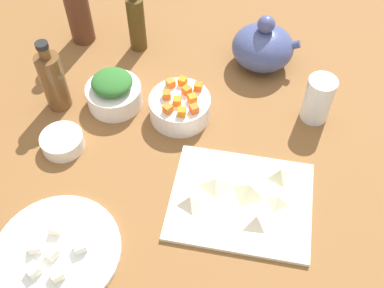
# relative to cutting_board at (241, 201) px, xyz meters

# --- Properties ---
(tabletop) EXTENTS (1.90, 1.90, 0.03)m
(tabletop) POSITION_rel_cutting_board_xyz_m (-0.12, 0.10, -0.02)
(tabletop) COLOR brown
(tabletop) RESTS_ON ground
(cutting_board) EXTENTS (0.29, 0.24, 0.01)m
(cutting_board) POSITION_rel_cutting_board_xyz_m (0.00, 0.00, 0.00)
(cutting_board) COLOR white
(cutting_board) RESTS_ON tabletop
(plate_tofu) EXTENTS (0.25, 0.25, 0.01)m
(plate_tofu) POSITION_rel_cutting_board_xyz_m (-0.34, -0.17, 0.00)
(plate_tofu) COLOR white
(plate_tofu) RESTS_ON tabletop
(bowl_greens) EXTENTS (0.13, 0.13, 0.05)m
(bowl_greens) POSITION_rel_cutting_board_xyz_m (-0.33, 0.23, 0.02)
(bowl_greens) COLOR white
(bowl_greens) RESTS_ON tabletop
(bowl_carrots) EXTENTS (0.14, 0.14, 0.06)m
(bowl_carrots) POSITION_rel_cutting_board_xyz_m (-0.17, 0.22, 0.02)
(bowl_carrots) COLOR white
(bowl_carrots) RESTS_ON tabletop
(bowl_small_side) EXTENTS (0.10, 0.10, 0.03)m
(bowl_small_side) POSITION_rel_cutting_board_xyz_m (-0.41, 0.08, 0.01)
(bowl_small_side) COLOR white
(bowl_small_side) RESTS_ON tabletop
(teapot) EXTENTS (0.17, 0.15, 0.15)m
(teapot) POSITION_rel_cutting_board_xyz_m (0.01, 0.43, 0.05)
(teapot) COLOR #414C7F
(teapot) RESTS_ON tabletop
(bottle_0) EXTENTS (0.04, 0.04, 0.20)m
(bottle_0) POSITION_rel_cutting_board_xyz_m (-0.32, 0.44, 0.08)
(bottle_0) COLOR #4A3613
(bottle_0) RESTS_ON tabletop
(bottle_1) EXTENTS (0.06, 0.06, 0.27)m
(bottle_1) POSITION_rel_cutting_board_xyz_m (-0.48, 0.45, 0.11)
(bottle_1) COLOR #542E1E
(bottle_1) RESTS_ON tabletop
(bottle_2) EXTENTS (0.06, 0.06, 0.19)m
(bottle_2) POSITION_rel_cutting_board_xyz_m (-0.46, 0.20, 0.07)
(bottle_2) COLOR brown
(bottle_2) RESTS_ON tabletop
(drinking_glass_0) EXTENTS (0.07, 0.07, 0.12)m
(drinking_glass_0) POSITION_rel_cutting_board_xyz_m (0.15, 0.27, 0.05)
(drinking_glass_0) COLOR white
(drinking_glass_0) RESTS_ON tabletop
(carrot_cube_0) EXTENTS (0.03, 0.03, 0.02)m
(carrot_cube_0) POSITION_rel_cutting_board_xyz_m (-0.16, 0.24, 0.06)
(carrot_cube_0) COLOR orange
(carrot_cube_0) RESTS_ON bowl_carrots
(carrot_cube_1) EXTENTS (0.02, 0.02, 0.02)m
(carrot_cube_1) POSITION_rel_cutting_board_xyz_m (-0.20, 0.22, 0.06)
(carrot_cube_1) COLOR orange
(carrot_cube_1) RESTS_ON bowl_carrots
(carrot_cube_2) EXTENTS (0.02, 0.02, 0.02)m
(carrot_cube_2) POSITION_rel_cutting_board_xyz_m (-0.17, 0.27, 0.06)
(carrot_cube_2) COLOR orange
(carrot_cube_2) RESTS_ON bowl_carrots
(carrot_cube_3) EXTENTS (0.02, 0.02, 0.02)m
(carrot_cube_3) POSITION_rel_cutting_board_xyz_m (-0.13, 0.18, 0.06)
(carrot_cube_3) COLOR orange
(carrot_cube_3) RESTS_ON bowl_carrots
(carrot_cube_4) EXTENTS (0.02, 0.02, 0.02)m
(carrot_cube_4) POSITION_rel_cutting_board_xyz_m (-0.14, 0.21, 0.06)
(carrot_cube_4) COLOR orange
(carrot_cube_4) RESTS_ON bowl_carrots
(carrot_cube_5) EXTENTS (0.02, 0.02, 0.02)m
(carrot_cube_5) POSITION_rel_cutting_board_xyz_m (-0.17, 0.20, 0.06)
(carrot_cube_5) COLOR orange
(carrot_cube_5) RESTS_ON bowl_carrots
(carrot_cube_6) EXTENTS (0.03, 0.03, 0.02)m
(carrot_cube_6) POSITION_rel_cutting_board_xyz_m (-0.20, 0.25, 0.06)
(carrot_cube_6) COLOR orange
(carrot_cube_6) RESTS_ON bowl_carrots
(carrot_cube_7) EXTENTS (0.02, 0.02, 0.02)m
(carrot_cube_7) POSITION_rel_cutting_board_xyz_m (-0.15, 0.17, 0.06)
(carrot_cube_7) COLOR orange
(carrot_cube_7) RESTS_ON bowl_carrots
(carrot_cube_8) EXTENTS (0.02, 0.02, 0.02)m
(carrot_cube_8) POSITION_rel_cutting_board_xyz_m (-0.13, 0.25, 0.06)
(carrot_cube_8) COLOR orange
(carrot_cube_8) RESTS_ON bowl_carrots
(carrot_cube_9) EXTENTS (0.03, 0.03, 0.02)m
(carrot_cube_9) POSITION_rel_cutting_board_xyz_m (-0.19, 0.17, 0.06)
(carrot_cube_9) COLOR orange
(carrot_cube_9) RESTS_ON bowl_carrots
(chopped_greens_mound) EXTENTS (0.12, 0.12, 0.04)m
(chopped_greens_mound) POSITION_rel_cutting_board_xyz_m (-0.33, 0.23, 0.07)
(chopped_greens_mound) COLOR #2C6829
(chopped_greens_mound) RESTS_ON bowl_greens
(tofu_cube_0) EXTENTS (0.03, 0.03, 0.02)m
(tofu_cube_0) POSITION_rel_cutting_board_xyz_m (-0.29, -0.16, 0.02)
(tofu_cube_0) COLOR silver
(tofu_cube_0) RESTS_ON plate_tofu
(tofu_cube_1) EXTENTS (0.03, 0.03, 0.02)m
(tofu_cube_1) POSITION_rel_cutting_board_xyz_m (-0.37, -0.18, 0.02)
(tofu_cube_1) COLOR white
(tofu_cube_1) RESTS_ON plate_tofu
(tofu_cube_2) EXTENTS (0.02, 0.02, 0.02)m
(tofu_cube_2) POSITION_rel_cutting_board_xyz_m (-0.35, -0.13, 0.02)
(tofu_cube_2) COLOR white
(tofu_cube_2) RESTS_ON plate_tofu
(tofu_cube_3) EXTENTS (0.03, 0.03, 0.02)m
(tofu_cube_3) POSITION_rel_cutting_board_xyz_m (-0.34, -0.18, 0.02)
(tofu_cube_3) COLOR silver
(tofu_cube_3) RESTS_ON plate_tofu
(tofu_cube_4) EXTENTS (0.03, 0.03, 0.02)m
(tofu_cube_4) POSITION_rel_cutting_board_xyz_m (-0.31, -0.22, 0.02)
(tofu_cube_4) COLOR #F2F2CB
(tofu_cube_4) RESTS_ON plate_tofu
(tofu_cube_5) EXTENTS (0.03, 0.03, 0.02)m
(tofu_cube_5) POSITION_rel_cutting_board_xyz_m (-0.36, -0.22, 0.02)
(tofu_cube_5) COLOR white
(tofu_cube_5) RESTS_ON plate_tofu
(dumpling_0) EXTENTS (0.06, 0.06, 0.02)m
(dumpling_0) POSITION_rel_cutting_board_xyz_m (-0.06, 0.03, 0.02)
(dumpling_0) COLOR beige
(dumpling_0) RESTS_ON cutting_board
(dumpling_1) EXTENTS (0.07, 0.07, 0.03)m
(dumpling_1) POSITION_rel_cutting_board_xyz_m (0.01, 0.02, 0.02)
(dumpling_1) COLOR beige
(dumpling_1) RESTS_ON cutting_board
(dumpling_2) EXTENTS (0.05, 0.05, 0.03)m
(dumpling_2) POSITION_rel_cutting_board_xyz_m (-0.10, -0.03, 0.02)
(dumpling_2) COLOR beige
(dumpling_2) RESTS_ON cutting_board
(dumpling_3) EXTENTS (0.05, 0.05, 0.02)m
(dumpling_3) POSITION_rel_cutting_board_xyz_m (0.07, 0.01, 0.02)
(dumpling_3) COLOR beige
(dumpling_3) RESTS_ON cutting_board
(dumpling_4) EXTENTS (0.06, 0.06, 0.03)m
(dumpling_4) POSITION_rel_cutting_board_xyz_m (0.03, -0.05, 0.02)
(dumpling_4) COLOR beige
(dumpling_4) RESTS_ON cutting_board
(dumpling_5) EXTENTS (0.05, 0.05, 0.03)m
(dumpling_5) POSITION_rel_cutting_board_xyz_m (0.07, 0.07, 0.02)
(dumpling_5) COLOR beige
(dumpling_5) RESTS_ON cutting_board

